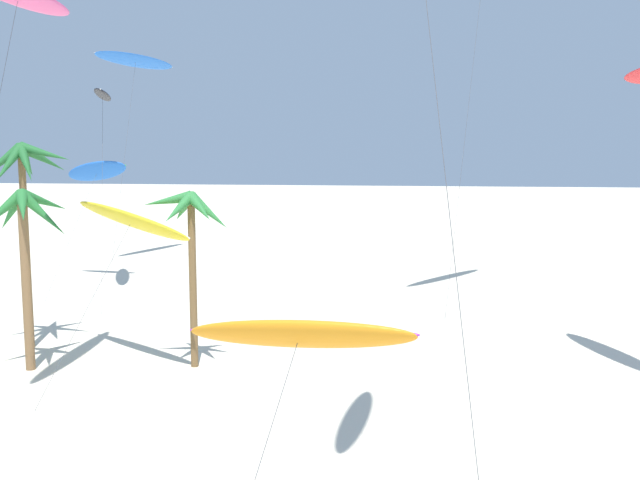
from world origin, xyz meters
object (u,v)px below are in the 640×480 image
palm_tree_3 (23,177)px  flying_kite_1 (136,61)px  palm_tree_4 (191,222)px  palm_tree_2 (25,230)px  flying_kite_9 (103,95)px  flying_kite_3 (97,171)px  flying_kite_8 (299,334)px  flying_kite_2 (131,220)px

palm_tree_3 → flying_kite_1: flying_kite_1 is taller
palm_tree_4 → palm_tree_2: bearing=-171.3°
flying_kite_9 → flying_kite_3: bearing=118.6°
flying_kite_8 → palm_tree_4: bearing=112.6°
palm_tree_2 → flying_kite_2: 4.69m
palm_tree_4 → flying_kite_3: (-12.22, 20.30, 1.17)m
palm_tree_3 → flying_kite_2: palm_tree_3 is taller
palm_tree_4 → flying_kite_1: flying_kite_1 is taller
palm_tree_2 → palm_tree_3: bearing=115.4°
flying_kite_8 → flying_kite_2: bearing=120.2°
palm_tree_4 → flying_kite_1: 32.07m
palm_tree_2 → flying_kite_1: (-4.37, 29.39, 9.88)m
palm_tree_3 → palm_tree_4: bearing=-15.0°
flying_kite_2 → flying_kite_8: (9.81, -16.87, -0.66)m
palm_tree_2 → palm_tree_3: size_ratio=0.81×
flying_kite_1 → flying_kite_3: flying_kite_1 is taller
flying_kite_1 → flying_kite_9: size_ratio=1.25×
palm_tree_2 → flying_kite_8: 21.22m
palm_tree_3 → flying_kite_9: flying_kite_9 is taller
palm_tree_4 → flying_kite_2: 2.84m
flying_kite_1 → palm_tree_3: bearing=-84.0°
flying_kite_8 → flying_kite_9: (-17.12, 33.26, 7.00)m
palm_tree_4 → flying_kite_3: size_ratio=0.90×
palm_tree_2 → flying_kite_8: size_ratio=1.21×
palm_tree_3 → flying_kite_2: bearing=-20.5°
palm_tree_3 → flying_kite_3: 18.18m
palm_tree_2 → flying_kite_1: size_ratio=0.49×
palm_tree_3 → palm_tree_4: palm_tree_3 is taller
palm_tree_4 → flying_kite_2: palm_tree_4 is taller
palm_tree_2 → flying_kite_1: 31.31m
palm_tree_4 → flying_kite_1: bearing=112.5°
flying_kite_1 → flying_kite_2: 31.04m
flying_kite_1 → flying_kite_9: flying_kite_1 is taller
palm_tree_4 → flying_kite_9: bearing=121.6°
flying_kite_2 → flying_kite_9: 19.04m
palm_tree_3 → palm_tree_4: size_ratio=1.26×
palm_tree_2 → flying_kite_2: palm_tree_2 is taller
flying_kite_2 → flying_kite_8: 19.53m
palm_tree_2 → flying_kite_9: (-2.79, 17.61, 6.68)m
flying_kite_8 → flying_kite_9: 38.06m
flying_kite_2 → palm_tree_2: bearing=-164.9°
palm_tree_2 → palm_tree_4: bearing=8.7°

